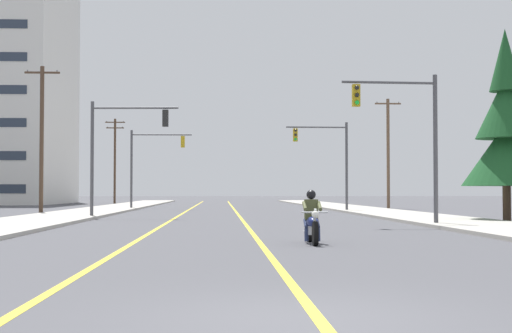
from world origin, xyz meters
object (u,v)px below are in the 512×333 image
Objects in this scene: traffic_signal_near_left at (117,141)px; utility_pole_right_far at (388,151)px; traffic_signal_near_right at (409,127)px; utility_pole_left_far at (115,158)px; traffic_signal_mid_right at (329,153)px; motorcycle_with_rider at (312,222)px; conifer_tree_right_verge_near at (506,133)px; traffic_signal_mid_left at (149,157)px; utility_pole_left_near at (42,136)px.

traffic_signal_near_left is 28.55m from utility_pole_right_far.
traffic_signal_near_right and traffic_signal_near_left have the same top height.
utility_pole_left_far reaches higher than traffic_signal_near_left.
utility_pole_right_far is (6.37, 9.77, 0.70)m from traffic_signal_mid_right.
traffic_signal_near_right is at bearing 61.61° from motorcycle_with_rider.
utility_pole_right_far is 26.96m from conifer_tree_right_verge_near.
traffic_signal_near_left is 0.69× the size of conifer_tree_right_verge_near.
motorcycle_with_rider is 42.10m from utility_pole_right_far.
conifer_tree_right_verge_near reaches higher than traffic_signal_near_right.
traffic_signal_near_left is at bearing -89.72° from traffic_signal_mid_left.
traffic_signal_near_right and traffic_signal_mid_right have the same top height.
utility_pole_left_far is at bearing 116.07° from conifer_tree_right_verge_near.
conifer_tree_right_verge_near reaches higher than traffic_signal_mid_right.
utility_pole_right_far is at bearing 78.51° from traffic_signal_near_right.
utility_pole_right_far reaches higher than traffic_signal_mid_left.
motorcycle_with_rider is 31.14m from traffic_signal_mid_right.
traffic_signal_near_right is 16.39m from traffic_signal_near_left.
utility_pole_left_far is (-6.54, 27.22, 1.16)m from traffic_signal_mid_left.
utility_pole_left_near is (-18.99, 17.40, 0.85)m from traffic_signal_near_right.
utility_pole_left_near reaches higher than traffic_signal_mid_left.
traffic_signal_mid_right is (5.07, 30.53, 3.48)m from motorcycle_with_rider.
utility_pole_right_far is at bearing 88.43° from conifer_tree_right_verge_near.
traffic_signal_mid_right is at bearing -29.20° from traffic_signal_mid_left.
traffic_signal_near_left and traffic_signal_mid_left have the same top height.
traffic_signal_near_right is 1.00× the size of traffic_signal_near_left.
traffic_signal_near_left is (-13.19, 9.73, 0.04)m from traffic_signal_near_right.
traffic_signal_near_right is at bearing -89.60° from traffic_signal_mid_right.
traffic_signal_near_right reaches higher than motorcycle_with_rider.
motorcycle_with_rider is 0.35× the size of traffic_signal_near_left.
utility_pole_left_near is (-5.72, -10.82, 0.79)m from traffic_signal_mid_left.
traffic_signal_near_right is 20.88m from traffic_signal_mid_right.
motorcycle_with_rider is 0.24× the size of utility_pole_right_far.
traffic_signal_near_right is at bearing -36.42° from traffic_signal_near_left.
conifer_tree_right_verge_near is (-0.74, -26.94, -0.65)m from utility_pole_right_far.
traffic_signal_mid_left is 28.02m from utility_pole_left_far.
traffic_signal_mid_left is (-8.06, 37.87, 3.51)m from motorcycle_with_rider.
traffic_signal_near_right is 6.63m from conifer_tree_right_verge_near.
utility_pole_left_far reaches higher than motorcycle_with_rider.
conifer_tree_right_verge_near is (5.64, -17.17, 0.05)m from traffic_signal_mid_right.
utility_pole_left_far is 57.60m from conifer_tree_right_verge_near.
utility_pole_right_far reaches higher than traffic_signal_mid_right.
traffic_signal_near_right is 1.00× the size of traffic_signal_mid_left.
traffic_signal_mid_left is (-13.13, 7.34, 0.03)m from traffic_signal_mid_right.
traffic_signal_near_right is at bearing -64.80° from traffic_signal_mid_left.
motorcycle_with_rider is 0.24× the size of conifer_tree_right_verge_near.
traffic_signal_mid_left is at bearing 150.80° from traffic_signal_mid_right.
conifer_tree_right_verge_near is (5.49, 3.71, 0.07)m from traffic_signal_near_right.
traffic_signal_near_right is at bearing -42.49° from utility_pole_left_near.
utility_pole_left_near is at bearing -88.76° from utility_pole_left_far.
conifer_tree_right_verge_near reaches higher than traffic_signal_near_left.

